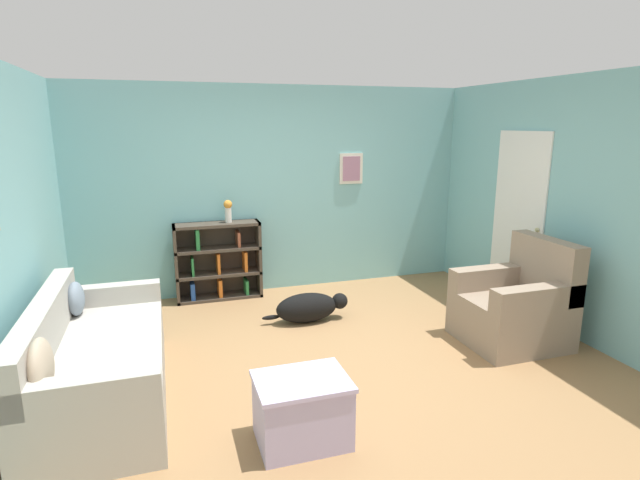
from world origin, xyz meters
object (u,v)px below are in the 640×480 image
object	(u,v)px
couch	(96,364)
recliner_chair	(516,306)
coffee_table	(302,408)
vase	(228,210)
bookshelf	(218,262)
dog	(309,307)

from	to	relation	value
couch	recliner_chair	bearing A→B (deg)	-0.84
coffee_table	vase	bearing A→B (deg)	91.06
couch	vase	xyz separation A→B (m)	(1.33, 2.12, 0.80)
coffee_table	vase	world-z (taller)	vase
bookshelf	dog	xyz separation A→B (m)	(0.85, -1.10, -0.30)
couch	dog	world-z (taller)	couch
couch	coffee_table	distance (m)	1.70
bookshelf	recliner_chair	bearing A→B (deg)	-39.62
dog	recliner_chair	bearing A→B (deg)	-31.40
recliner_chair	coffee_table	world-z (taller)	recliner_chair
vase	couch	bearing A→B (deg)	-122.03
vase	coffee_table	bearing A→B (deg)	-88.94
recliner_chair	bookshelf	bearing A→B (deg)	140.38
coffee_table	dog	xyz separation A→B (m)	(0.64, 2.02, -0.08)
bookshelf	couch	bearing A→B (deg)	-118.79
couch	bookshelf	size ratio (longest dim) A/B	1.93
bookshelf	coffee_table	distance (m)	3.14
couch	bookshelf	distance (m)	2.46
recliner_chair	couch	bearing A→B (deg)	179.16
bookshelf	coffee_table	world-z (taller)	bookshelf
coffee_table	dog	distance (m)	2.13
dog	vase	xyz separation A→B (m)	(-0.70, 1.07, 0.94)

